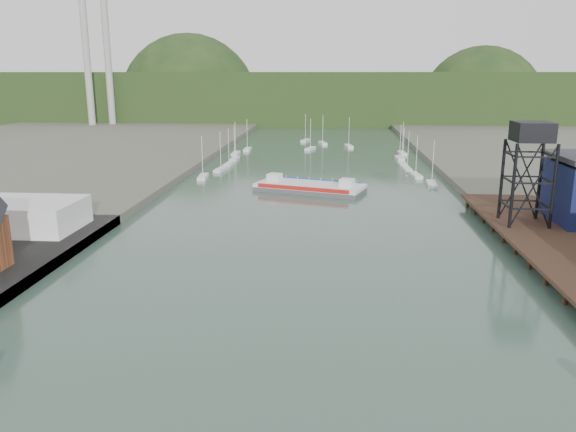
# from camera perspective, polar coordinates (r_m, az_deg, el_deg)

# --- Properties ---
(east_pier) EXTENTS (14.00, 70.00, 2.45)m
(east_pier) POSITION_cam_1_polar(r_m,az_deg,el_deg) (86.15, 26.57, -3.05)
(east_pier) COLOR black
(east_pier) RESTS_ON ground
(white_shed) EXTENTS (18.00, 12.00, 4.50)m
(white_shed) POSITION_cam_1_polar(r_m,az_deg,el_deg) (97.06, -25.55, 0.08)
(white_shed) COLOR silver
(white_shed) RESTS_ON west_quay
(lift_tower) EXTENTS (6.50, 6.50, 16.00)m
(lift_tower) POSITION_cam_1_polar(r_m,az_deg,el_deg) (94.83, 23.51, 7.26)
(lift_tower) COLOR black
(lift_tower) RESTS_ON east_pier
(marina_sailboats) EXTENTS (57.71, 92.65, 0.90)m
(marina_sailboats) POSITION_cam_1_polar(r_m,az_deg,el_deg) (171.63, 3.08, 5.90)
(marina_sailboats) COLOR silver
(marina_sailboats) RESTS_ON ground
(smokestacks) EXTENTS (11.20, 8.20, 60.00)m
(smokestacks) POSITION_cam_1_polar(r_m,az_deg,el_deg) (286.03, -18.76, 14.49)
(smokestacks) COLOR #9D9D98
(smokestacks) RESTS_ON ground
(distant_hills) EXTENTS (500.00, 120.00, 80.00)m
(distant_hills) POSITION_cam_1_polar(r_m,az_deg,el_deg) (333.07, 3.19, 11.69)
(distant_hills) COLOR black
(distant_hills) RESTS_ON ground
(chain_ferry) EXTENTS (25.35, 16.18, 3.40)m
(chain_ferry) POSITION_cam_1_polar(r_m,az_deg,el_deg) (124.15, 2.23, 2.96)
(chain_ferry) COLOR #49494B
(chain_ferry) RESTS_ON ground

